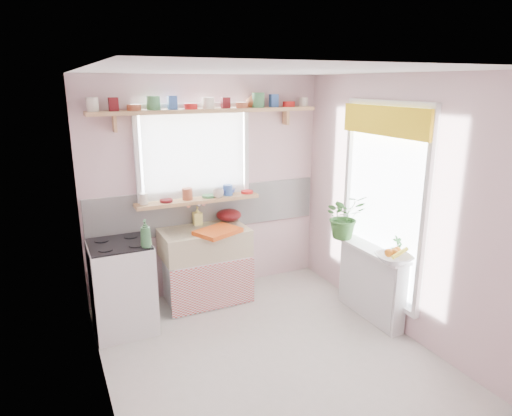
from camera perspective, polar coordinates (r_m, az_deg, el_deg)
name	(u,v)px	position (r m, az deg, el deg)	size (l,w,h in m)	color
room	(289,184)	(4.85, 4.12, 2.97)	(3.20, 3.20, 3.20)	beige
sink_unit	(205,265)	(5.20, -6.34, -7.08)	(0.95, 0.65, 1.11)	white
cooker	(122,286)	(4.77, -16.36, -9.39)	(0.58, 0.58, 0.93)	white
radiator_ledge	(371,282)	(4.99, 14.17, -8.92)	(0.22, 0.95, 0.78)	white
windowsill	(198,200)	(5.14, -7.25, 0.97)	(1.40, 0.22, 0.04)	tan
pine_shelf	(209,111)	(5.03, -5.94, 12.01)	(2.52, 0.24, 0.04)	tan
shelf_crockery	(207,104)	(5.02, -6.16, 12.85)	(2.47, 0.11, 0.12)	silver
sill_crockery	(194,194)	(5.11, -7.81, 1.71)	(1.35, 0.11, 0.12)	silver
dish_tray	(218,232)	(4.90, -4.80, -2.95)	(0.45, 0.34, 0.04)	#DA5013
colander	(229,215)	(5.34, -3.42, -0.87)	(0.29, 0.29, 0.13)	#570F11
jade_plant	(344,216)	(5.02, 10.99, -0.99)	(0.44, 0.38, 0.49)	#306227
fruit_bowl	(394,259)	(4.50, 16.85, -6.08)	(0.33, 0.33, 0.08)	silver
herb_pot	(397,247)	(4.62, 17.24, -4.65)	(0.11, 0.08, 0.22)	#2C6E30
soap_bottle_sink	(197,216)	(5.21, -7.33, -0.95)	(0.10, 0.10, 0.21)	#EADC68
sill_cup	(218,193)	(5.14, -4.76, 1.83)	(0.13, 0.13, 0.10)	beige
sill_bowl	(226,191)	(5.30, -3.76, 2.09)	(0.21, 0.21, 0.07)	#2D4095
shelf_vase	(253,100)	(5.29, -0.36, 13.38)	(0.16, 0.16, 0.17)	#99542F
cooker_bottle	(146,233)	(4.39, -13.64, -3.11)	(0.10, 0.10, 0.27)	#387143
fruit	(394,252)	(4.48, 16.92, -5.31)	(0.20, 0.14, 0.10)	orange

